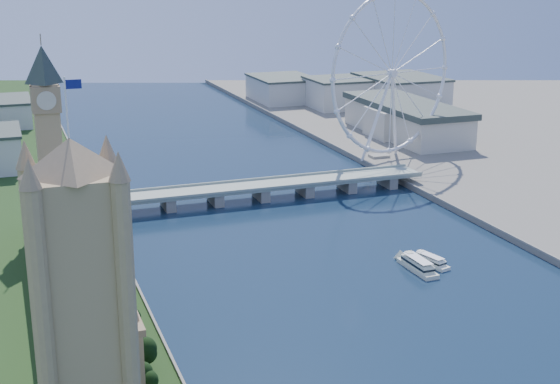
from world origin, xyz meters
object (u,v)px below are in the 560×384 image
london_eye (392,74)px  tour_boat_far (430,265)px  tour_boat_near (417,270)px  victoria_tower (81,295)px

london_eye → tour_boat_far: london_eye is taller
london_eye → tour_boat_far: bearing=-111.9°
london_eye → tour_boat_near: 225.80m
victoria_tower → london_eye: london_eye is taller
tour_boat_far → victoria_tower: bearing=-163.5°
london_eye → tour_boat_far: (-77.56, -192.49, -67.52)m
victoria_tower → tour_boat_far: 214.53m
victoria_tower → tour_boat_near: 204.31m
tour_boat_near → tour_boat_far: bearing=23.5°
victoria_tower → london_eye: bearing=49.6°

